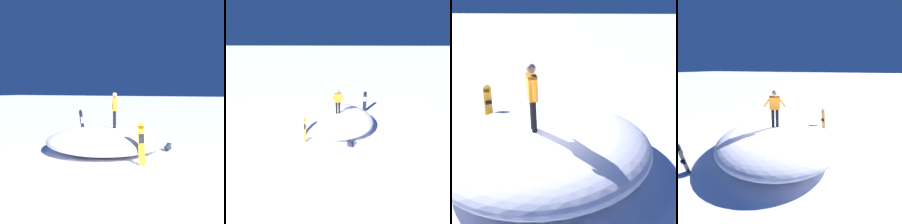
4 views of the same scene
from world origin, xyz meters
TOP-DOWN VIEW (x-y plane):
  - ground at (0.00, 0.00)m, footprint 240.00×240.00m
  - snow_mound at (0.37, -0.19)m, footprint 7.66×7.80m
  - snowboarder_standing at (0.12, 0.11)m, footprint 1.02×0.43m
  - snowboard_secondary_upright at (2.08, 2.07)m, footprint 0.31×0.32m

SIDE VIEW (x-z plane):
  - ground at x=0.00m, z-range 0.00..0.00m
  - snow_mound at x=0.37m, z-range 0.00..1.09m
  - snowboard_secondary_upright at x=2.08m, z-range 0.03..1.72m
  - snowboarder_standing at x=0.12m, z-range 1.23..2.98m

